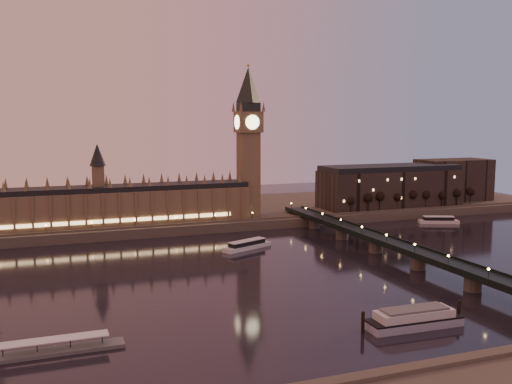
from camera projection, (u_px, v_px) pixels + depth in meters
ground at (227, 277)px, 264.48m from camera, size 700.00×700.00×0.00m
far_embankment at (199, 213)px, 427.87m from camera, size 560.00×130.00×6.00m
palace_of_westminster at (109, 201)px, 360.29m from camera, size 180.00×26.62×52.00m
big_ben at (248, 133)px, 387.62m from camera, size 17.68×17.68×104.00m
westminster_bridge at (395, 250)px, 295.57m from camera, size 13.20×260.00×15.30m
city_block at (412, 184)px, 451.00m from camera, size 155.00×45.00×34.00m
bare_tree_0 at (350, 200)px, 407.84m from camera, size 6.20×6.20×12.61m
bare_tree_1 at (366, 199)px, 412.48m from camera, size 6.20×6.20×12.61m
bare_tree_2 at (382, 198)px, 417.11m from camera, size 6.20×6.20×12.61m
bare_tree_3 at (397, 198)px, 421.75m from camera, size 6.20×6.20×12.61m
bare_tree_4 at (412, 197)px, 426.39m from camera, size 6.20×6.20×12.61m
bare_tree_5 at (427, 196)px, 431.02m from camera, size 6.20×6.20×12.61m
bare_tree_6 at (442, 195)px, 435.66m from camera, size 6.20×6.20×12.61m
bare_tree_7 at (456, 194)px, 440.29m from camera, size 6.20×6.20×12.61m
bare_tree_8 at (470, 193)px, 444.93m from camera, size 6.20×6.20×12.61m
cruise_boat_a at (247, 245)px, 322.05m from camera, size 31.78×18.84×5.07m
cruise_boat_b at (439, 220)px, 401.92m from camera, size 28.13×16.82×5.09m
moored_barge at (414, 318)px, 200.36m from camera, size 40.58×10.95×7.44m
pontoon_pier at (57, 349)px, 178.45m from camera, size 41.07×6.84×10.95m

